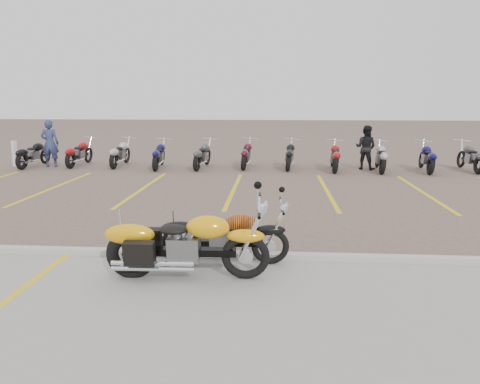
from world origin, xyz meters
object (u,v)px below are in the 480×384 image
object	(u,v)px
yellow_cruiser	(184,247)
bollard	(15,154)
person_b	(366,147)
flame_cruiser	(222,239)
person_a	(50,143)

from	to	relation	value
yellow_cruiser	bollard	xyz separation A→B (m)	(-8.87, 11.11, 0.01)
bollard	person_b	bearing A→B (deg)	0.89
yellow_cruiser	flame_cruiser	xyz separation A→B (m)	(0.48, 0.63, -0.07)
person_a	person_b	xyz separation A→B (m)	(12.11, 0.24, -0.09)
yellow_cruiser	flame_cruiser	size ratio (longest dim) A/B	1.17
person_b	person_a	bearing A→B (deg)	30.07
yellow_cruiser	person_a	xyz separation A→B (m)	(-7.39, 11.08, 0.42)
person_b	flame_cruiser	bearing A→B (deg)	97.32
yellow_cruiser	flame_cruiser	world-z (taller)	yellow_cruiser
person_b	bollard	size ratio (longest dim) A/B	1.65
person_a	person_b	distance (m)	12.11
person_a	bollard	world-z (taller)	person_a
yellow_cruiser	person_a	world-z (taller)	person_a
person_b	bollard	xyz separation A→B (m)	(-13.59, -0.21, -0.32)
yellow_cruiser	flame_cruiser	distance (m)	0.80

